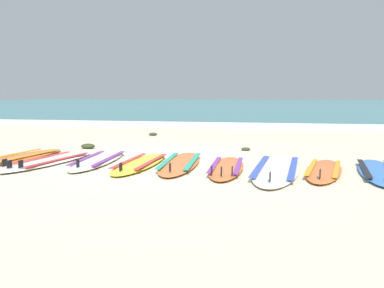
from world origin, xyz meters
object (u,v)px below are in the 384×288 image
(surfboard_8, at_px, (379,171))
(surfboard_5, at_px, (226,167))
(surfboard_1, at_px, (49,161))
(surfboard_3, at_px, (140,163))
(surfboard_4, at_px, (180,163))
(surfboard_0, at_px, (21,157))
(surfboard_7, at_px, (324,170))
(surfboard_2, at_px, (98,160))
(surfboard_6, at_px, (276,169))

(surfboard_8, bearing_deg, surfboard_5, -177.37)
(surfboard_1, xyz_separation_m, surfboard_3, (1.51, 0.09, -0.00))
(surfboard_4, height_order, surfboard_8, same)
(surfboard_0, distance_m, surfboard_3, 2.21)
(surfboard_3, distance_m, surfboard_7, 2.75)
(surfboard_1, height_order, surfboard_2, same)
(surfboard_2, bearing_deg, surfboard_4, -0.71)
(surfboard_0, distance_m, surfboard_6, 4.30)
(surfboard_7, bearing_deg, surfboard_0, 176.92)
(surfboard_3, bearing_deg, surfboard_2, 168.45)
(surfboard_4, distance_m, surfboard_7, 2.15)
(surfboard_8, bearing_deg, surfboard_2, 177.77)
(surfboard_0, distance_m, surfboard_1, 0.75)
(surfboard_4, bearing_deg, surfboard_1, -173.76)
(surfboard_0, relative_size, surfboard_1, 0.97)
(surfboard_1, distance_m, surfboard_5, 2.87)
(surfboard_1, xyz_separation_m, surfboard_5, (2.87, -0.02, 0.00))
(surfboard_1, relative_size, surfboard_3, 1.06)
(surfboard_1, xyz_separation_m, surfboard_7, (4.26, 0.02, -0.00))
(surfboard_0, height_order, surfboard_6, same)
(surfboard_7, bearing_deg, surfboard_2, 176.34)
(surfboard_4, distance_m, surfboard_5, 0.79)
(surfboard_0, xyz_separation_m, surfboard_7, (4.95, -0.27, 0.00))
(surfboard_5, bearing_deg, surfboard_8, 2.63)
(surfboard_3, bearing_deg, surfboard_0, 174.83)
(surfboard_6, relative_size, surfboard_8, 1.22)
(surfboard_1, bearing_deg, surfboard_6, -0.02)
(surfboard_0, bearing_deg, surfboard_8, -2.09)
(surfboard_3, relative_size, surfboard_8, 0.96)
(surfboard_1, distance_m, surfboard_6, 3.60)
(surfboard_3, height_order, surfboard_4, same)
(surfboard_1, height_order, surfboard_5, same)
(surfboard_0, relative_size, surfboard_2, 0.98)
(surfboard_7, bearing_deg, surfboard_6, -177.85)
(surfboard_3, xyz_separation_m, surfboard_7, (2.75, -0.07, 0.00))
(surfboard_2, xyz_separation_m, surfboard_4, (1.38, -0.02, -0.00))
(surfboard_3, bearing_deg, surfboard_6, -2.53)
(surfboard_1, relative_size, surfboard_6, 0.83)
(surfboard_0, relative_size, surfboard_7, 1.08)
(surfboard_0, xyz_separation_m, surfboard_8, (5.70, -0.21, -0.00))
(surfboard_5, bearing_deg, surfboard_2, 172.95)
(surfboard_5, bearing_deg, surfboard_7, 1.61)
(surfboard_0, height_order, surfboard_7, same)
(surfboard_0, xyz_separation_m, surfboard_3, (2.20, -0.20, 0.00))
(surfboard_1, height_order, surfboard_6, same)
(surfboard_8, bearing_deg, surfboard_4, 177.05)
(surfboard_5, distance_m, surfboard_7, 1.39)
(surfboard_2, bearing_deg, surfboard_5, -7.05)
(surfboard_0, height_order, surfboard_1, same)
(surfboard_5, relative_size, surfboard_7, 1.00)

